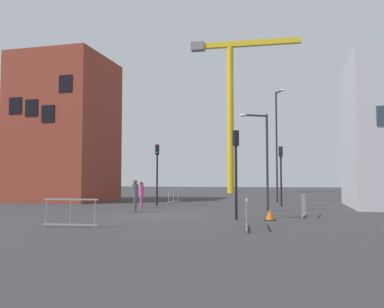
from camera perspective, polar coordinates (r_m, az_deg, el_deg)
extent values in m
plane|color=#333335|center=(20.88, -4.48, -8.48)|extent=(160.00, 160.00, 0.00)
cube|color=brown|center=(36.53, -17.13, 3.25)|extent=(7.23, 7.07, 12.04)
cube|color=black|center=(35.05, -23.20, 6.15)|extent=(1.10, 0.06, 1.30)
cube|color=black|center=(34.16, -21.27, 5.97)|extent=(1.10, 0.06, 1.30)
cube|color=black|center=(33.27, -19.26, 5.28)|extent=(1.10, 0.06, 1.30)
cube|color=black|center=(32.91, -17.05, 9.28)|extent=(1.10, 0.06, 1.30)
cylinder|color=yellow|center=(55.56, 5.33, 4.75)|extent=(0.90, 0.90, 19.60)
cube|color=yellow|center=(57.73, 7.73, 14.87)|extent=(13.81, 1.44, 0.70)
cube|color=slate|center=(58.51, 0.82, 14.58)|extent=(1.86, 1.29, 1.10)
cylinder|color=#232326|center=(33.61, 11.60, 1.00)|extent=(0.14, 0.14, 8.83)
cube|color=#232326|center=(33.65, 11.96, 8.43)|extent=(0.67, 1.17, 0.10)
ellipsoid|color=silver|center=(33.08, 12.42, 8.60)|extent=(0.44, 0.24, 0.16)
cylinder|color=#2D2D30|center=(24.26, 10.34, -1.13)|extent=(0.14, 0.14, 5.59)
cube|color=#2D2D30|center=(24.20, 8.67, 5.27)|extent=(1.34, 0.84, 0.10)
ellipsoid|color=silver|center=(23.90, 7.03, 5.32)|extent=(0.44, 0.24, 0.16)
cylinder|color=black|center=(18.71, 6.10, -3.95)|extent=(0.12, 0.12, 3.32)
cube|color=black|center=(18.80, 6.06, 2.18)|extent=(0.33, 0.35, 0.70)
sphere|color=#390605|center=(18.99, 5.92, 2.79)|extent=(0.11, 0.11, 0.11)
sphere|color=#F2A514|center=(18.97, 5.93, 2.13)|extent=(0.11, 0.11, 0.11)
sphere|color=#07330F|center=(18.95, 5.93, 1.47)|extent=(0.11, 0.11, 0.11)
cylinder|color=black|center=(28.44, 12.20, -3.74)|extent=(0.12, 0.12, 3.33)
cube|color=black|center=(28.50, 12.14, 0.32)|extent=(0.27, 0.31, 0.70)
sphere|color=#390605|center=(28.69, 12.19, 0.73)|extent=(0.11, 0.11, 0.11)
sphere|color=#3C2905|center=(28.67, 12.20, 0.29)|extent=(0.11, 0.11, 0.11)
sphere|color=green|center=(28.66, 12.21, -0.14)|extent=(0.11, 0.11, 0.11)
cylinder|color=black|center=(28.61, -4.84, -3.61)|extent=(0.12, 0.12, 3.52)
cube|color=black|center=(28.69, -4.82, 0.61)|extent=(0.28, 0.31, 0.70)
sphere|color=#390605|center=(28.53, -4.88, 1.08)|extent=(0.11, 0.11, 0.11)
sphere|color=#3C2905|center=(28.52, -4.88, 0.64)|extent=(0.11, 0.11, 0.11)
sphere|color=green|center=(28.50, -4.88, 0.20)|extent=(0.11, 0.11, 0.11)
cylinder|color=#D14C8C|center=(26.30, -7.05, -6.57)|extent=(0.14, 0.14, 0.80)
cylinder|color=#D14C8C|center=(26.50, -6.98, -6.55)|extent=(0.14, 0.14, 0.80)
cylinder|color=#D14C8C|center=(26.37, -7.00, -4.98)|extent=(0.34, 0.34, 0.66)
sphere|color=brown|center=(26.37, -7.00, -4.02)|extent=(0.22, 0.22, 0.22)
cylinder|color=#4C4C51|center=(23.05, -7.89, -6.93)|extent=(0.14, 0.14, 0.85)
cylinder|color=#4C4C51|center=(23.25, -7.82, -6.90)|extent=(0.14, 0.14, 0.85)
cylinder|color=#4C4C51|center=(23.12, -7.84, -4.98)|extent=(0.34, 0.34, 0.71)
sphere|color=brown|center=(23.11, -7.83, -3.81)|extent=(0.23, 0.23, 0.23)
cube|color=#B2B5BA|center=(32.37, -2.57, -4.87)|extent=(0.18, 2.42, 0.06)
cube|color=#B2B5BA|center=(32.41, -2.57, -6.55)|extent=(0.18, 2.42, 0.06)
cylinder|color=#B2B5BA|center=(31.37, -3.25, -5.87)|extent=(0.04, 0.04, 1.05)
cylinder|color=#B2B5BA|center=(32.39, -2.57, -5.80)|extent=(0.04, 0.04, 1.05)
cylinder|color=#B2B5BA|center=(33.41, -1.94, -5.73)|extent=(0.04, 0.04, 1.05)
cube|color=#9EA0A5|center=(20.78, 15.15, -5.49)|extent=(0.25, 1.88, 0.06)
cube|color=#9EA0A5|center=(20.83, 15.19, -8.10)|extent=(0.25, 1.88, 0.06)
cylinder|color=#9EA0A5|center=(19.96, 14.96, -7.09)|extent=(0.04, 0.04, 1.05)
cylinder|color=#9EA0A5|center=(20.80, 15.17, -6.93)|extent=(0.04, 0.04, 1.05)
cylinder|color=#9EA0A5|center=(21.65, 15.37, -6.79)|extent=(0.04, 0.04, 1.05)
cube|color=gray|center=(15.18, 7.52, -6.34)|extent=(0.33, 2.27, 0.06)
cube|color=gray|center=(15.26, 7.55, -9.91)|extent=(0.33, 2.27, 0.06)
cylinder|color=gray|center=(14.20, 7.53, -8.67)|extent=(0.04, 0.04, 1.05)
cylinder|color=gray|center=(15.22, 7.54, -8.32)|extent=(0.04, 0.04, 1.05)
cylinder|color=gray|center=(16.24, 7.55, -8.02)|extent=(0.04, 0.04, 1.05)
cube|color=gray|center=(16.36, -16.39, -6.03)|extent=(2.18, 0.23, 0.06)
cube|color=gray|center=(16.43, -16.45, -9.34)|extent=(2.18, 0.23, 0.06)
cylinder|color=gray|center=(16.85, -19.44, -7.68)|extent=(0.04, 0.04, 1.05)
cylinder|color=gray|center=(16.39, -16.42, -7.86)|extent=(0.04, 0.04, 1.05)
cylinder|color=gray|center=(15.98, -13.23, -8.02)|extent=(0.04, 0.04, 1.05)
cube|color=black|center=(18.77, 10.70, -8.94)|extent=(0.50, 0.50, 0.03)
cone|color=#E55B0F|center=(18.75, 10.69, -8.22)|extent=(0.38, 0.38, 0.50)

